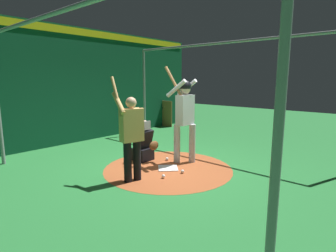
% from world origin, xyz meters
% --- Properties ---
extents(ground_plane, '(26.47, 26.47, 0.00)m').
position_xyz_m(ground_plane, '(0.00, 0.00, 0.00)').
color(ground_plane, '#287A38').
extents(dirt_circle, '(2.80, 2.80, 0.01)m').
position_xyz_m(dirt_circle, '(0.00, 0.00, 0.00)').
color(dirt_circle, '#AD562D').
rests_on(dirt_circle, ground).
extents(home_plate, '(0.59, 0.59, 0.01)m').
position_xyz_m(home_plate, '(0.00, 0.00, 0.01)').
color(home_plate, white).
rests_on(home_plate, dirt_circle).
extents(batter, '(0.68, 0.49, 2.23)m').
position_xyz_m(batter, '(-0.02, 0.59, 1.18)').
color(batter, '#BCBCC0').
rests_on(batter, ground).
extents(catcher, '(0.58, 0.40, 0.98)m').
position_xyz_m(catcher, '(-0.83, 0.08, 0.39)').
color(catcher, black).
rests_on(catcher, ground).
extents(visitor, '(0.62, 0.51, 2.00)m').
position_xyz_m(visitor, '(-0.05, -1.00, 0.94)').
color(visitor, black).
rests_on(visitor, ground).
extents(back_wall, '(0.23, 10.47, 3.48)m').
position_xyz_m(back_wall, '(-3.90, 0.00, 1.75)').
color(back_wall, '#0F472D').
rests_on(back_wall, ground).
extents(cage_frame, '(6.25, 4.61, 2.92)m').
position_xyz_m(cage_frame, '(0.00, 0.00, 2.09)').
color(cage_frame, gray).
rests_on(cage_frame, ground).
extents(bat_rack, '(0.70, 0.19, 1.05)m').
position_xyz_m(bat_rack, '(-3.65, 4.01, 0.49)').
color(bat_rack, olive).
rests_on(bat_rack, ground).
extents(baseball_0, '(0.07, 0.07, 0.07)m').
position_xyz_m(baseball_0, '(-0.40, 0.42, 0.04)').
color(baseball_0, white).
rests_on(baseball_0, dirt_circle).
extents(baseball_1, '(0.07, 0.07, 0.07)m').
position_xyz_m(baseball_1, '(0.33, -0.51, 0.04)').
color(baseball_1, white).
rests_on(baseball_1, dirt_circle).
extents(baseball_2, '(0.07, 0.07, 0.07)m').
position_xyz_m(baseball_2, '(0.43, -0.03, 0.04)').
color(baseball_2, white).
rests_on(baseball_2, dirt_circle).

